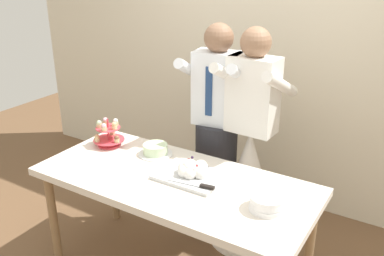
% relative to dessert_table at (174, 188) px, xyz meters
% --- Properties ---
extents(rear_wall, '(5.20, 0.10, 2.90)m').
position_rel_dessert_table_xyz_m(rear_wall, '(0.00, 1.41, 0.75)').
color(rear_wall, beige).
rests_on(rear_wall, ground_plane).
extents(dessert_table, '(1.80, 0.80, 0.78)m').
position_rel_dessert_table_xyz_m(dessert_table, '(0.00, 0.00, 0.00)').
color(dessert_table, silver).
rests_on(dessert_table, ground_plane).
extents(cupcake_stand, '(0.23, 0.23, 0.21)m').
position_rel_dessert_table_xyz_m(cupcake_stand, '(-0.69, 0.16, 0.16)').
color(cupcake_stand, '#D83F4C').
rests_on(cupcake_stand, dessert_table).
extents(main_cake_tray, '(0.44, 0.31, 0.12)m').
position_rel_dessert_table_xyz_m(main_cake_tray, '(0.09, 0.06, 0.11)').
color(main_cake_tray, silver).
rests_on(main_cake_tray, dessert_table).
extents(plate_stack, '(0.20, 0.20, 0.09)m').
position_rel_dessert_table_xyz_m(plate_stack, '(0.64, -0.03, 0.12)').
color(plate_stack, white).
rests_on(plate_stack, dessert_table).
extents(round_cake, '(0.24, 0.24, 0.08)m').
position_rel_dessert_table_xyz_m(round_cake, '(-0.30, 0.21, 0.11)').
color(round_cake, white).
rests_on(round_cake, dessert_table).
extents(person_groom, '(0.52, 0.54, 1.66)m').
position_rel_dessert_table_xyz_m(person_groom, '(-0.05, 0.66, 0.05)').
color(person_groom, '#232328').
rests_on(person_groom, ground_plane).
extents(person_bride, '(0.56, 0.56, 1.66)m').
position_rel_dessert_table_xyz_m(person_bride, '(0.23, 0.64, -0.12)').
color(person_bride, white).
rests_on(person_bride, ground_plane).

